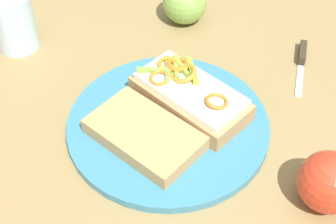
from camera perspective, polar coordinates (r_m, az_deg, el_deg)
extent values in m
plane|color=olive|center=(0.70, 0.00, -1.84)|extent=(2.00, 2.00, 0.00)
cylinder|color=teal|center=(0.69, 0.00, -1.50)|extent=(0.28, 0.28, 0.01)
cube|color=#B08251|center=(0.70, 2.53, 1.53)|extent=(0.17, 0.17, 0.03)
cube|color=#EFE3CD|center=(0.69, 2.57, 2.62)|extent=(0.16, 0.16, 0.01)
torus|color=#C3791F|center=(0.72, -0.13, 5.48)|extent=(0.03, 0.03, 0.01)
torus|color=#BF7F2B|center=(0.70, 1.76, 4.40)|extent=(0.05, 0.05, 0.02)
torus|color=#AA6E25|center=(0.70, -0.99, 3.91)|extent=(0.04, 0.04, 0.01)
torus|color=#A96E26|center=(0.66, 5.55, 1.19)|extent=(0.04, 0.04, 0.01)
torus|color=#B4701E|center=(0.71, 1.11, 5.44)|extent=(0.05, 0.05, 0.02)
cube|color=#8EB32F|center=(0.71, 2.77, 4.72)|extent=(0.05, 0.02, 0.01)
cube|color=#88AE40|center=(0.71, 0.96, 5.22)|extent=(0.05, 0.01, 0.01)
cube|color=#75A94B|center=(0.70, -0.30, 4.63)|extent=(0.04, 0.01, 0.01)
cube|color=#89AC35|center=(0.71, 1.54, 5.12)|extent=(0.04, 0.02, 0.01)
cube|color=#83AD3F|center=(0.71, -1.59, 4.75)|extent=(0.01, 0.05, 0.01)
cube|color=tan|center=(0.66, -2.69, -2.56)|extent=(0.16, 0.17, 0.02)
sphere|color=#80A849|center=(0.87, 1.92, 12.37)|extent=(0.09, 0.09, 0.08)
sphere|color=red|center=(0.62, 17.82, -7.60)|extent=(0.10, 0.10, 0.08)
cylinder|color=silver|center=(0.84, -17.17, 9.78)|extent=(0.07, 0.07, 0.09)
cube|color=silver|center=(0.79, 14.71, 3.49)|extent=(0.07, 0.03, 0.00)
cube|color=#332A1D|center=(0.83, 15.02, 6.50)|extent=(0.05, 0.02, 0.02)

